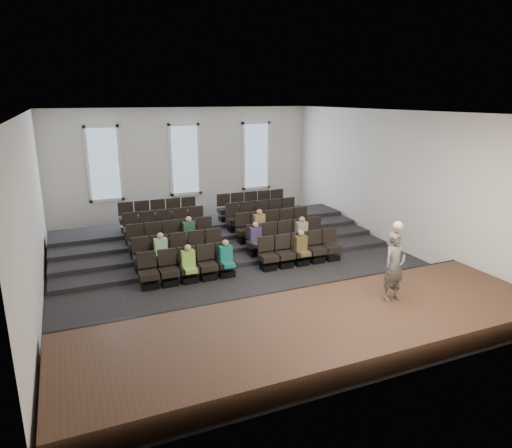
{
  "coord_description": "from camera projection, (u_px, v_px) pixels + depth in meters",
  "views": [
    {
      "loc": [
        -5.1,
        -13.28,
        5.45
      ],
      "look_at": [
        0.75,
        0.5,
        1.26
      ],
      "focal_mm": 32.0,
      "sensor_mm": 36.0,
      "label": 1
    }
  ],
  "objects": [
    {
      "name": "stage",
      "position": [
        320.0,
        329.0,
        10.57
      ],
      "size": [
        11.8,
        3.6,
        0.5
      ],
      "primitive_type": "cube",
      "color": "#3D241A",
      "rests_on": "ground"
    },
    {
      "name": "speaker",
      "position": [
        395.0,
        266.0,
        11.33
      ],
      "size": [
        0.67,
        0.46,
        1.76
      ],
      "primitive_type": "imported",
      "rotation": [
        0.0,
        0.0,
        0.06
      ],
      "color": "#54524F",
      "rests_on": "stage"
    },
    {
      "name": "wall_left",
      "position": [
        31.0,
        211.0,
        12.22
      ],
      "size": [
        0.04,
        14.0,
        5.0
      ],
      "primitive_type": "cube",
      "color": "silver",
      "rests_on": "ground"
    },
    {
      "name": "seating_rows",
      "position": [
        225.0,
        234.0,
        16.34
      ],
      "size": [
        6.8,
        4.7,
        1.67
      ],
      "color": "black",
      "rests_on": "ground"
    },
    {
      "name": "mic_stand",
      "position": [
        396.0,
        274.0,
        12.09
      ],
      "size": [
        0.23,
        0.23,
        1.38
      ],
      "color": "black",
      "rests_on": "stage"
    },
    {
      "name": "wall_front",
      "position": [
        380.0,
        265.0,
        8.26
      ],
      "size": [
        12.0,
        0.04,
        5.0
      ],
      "primitive_type": "cube",
      "color": "silver",
      "rests_on": "ground"
    },
    {
      "name": "stage_lip",
      "position": [
        286.0,
        299.0,
        12.14
      ],
      "size": [
        11.8,
        0.06,
        0.52
      ],
      "primitive_type": "cube",
      "color": "black",
      "rests_on": "ground"
    },
    {
      "name": "audience",
      "position": [
        237.0,
        241.0,
        15.22
      ],
      "size": [
        5.45,
        2.64,
        1.1
      ],
      "color": "#8BC64F",
      "rests_on": "seating_rows"
    },
    {
      "name": "ceiling",
      "position": [
        240.0,
        112.0,
        13.81
      ],
      "size": [
        12.0,
        14.0,
        0.02
      ],
      "primitive_type": "cube",
      "color": "white",
      "rests_on": "ground"
    },
    {
      "name": "wall_right",
      "position": [
        393.0,
        180.0,
        16.75
      ],
      "size": [
        0.04,
        14.0,
        5.0
      ],
      "primitive_type": "cube",
      "color": "silver",
      "rests_on": "ground"
    },
    {
      "name": "ground",
      "position": [
        241.0,
        266.0,
        15.16
      ],
      "size": [
        14.0,
        14.0,
        0.0
      ],
      "primitive_type": "plane",
      "color": "black",
      "rests_on": "ground"
    },
    {
      "name": "wall_back",
      "position": [
        185.0,
        164.0,
        20.71
      ],
      "size": [
        12.0,
        0.04,
        5.0
      ],
      "primitive_type": "cube",
      "color": "silver",
      "rests_on": "ground"
    },
    {
      "name": "risers",
      "position": [
        212.0,
        235.0,
        17.92
      ],
      "size": [
        11.8,
        4.8,
        0.6
      ],
      "color": "black",
      "rests_on": "ground"
    },
    {
      "name": "windows",
      "position": [
        185.0,
        160.0,
        20.59
      ],
      "size": [
        8.44,
        0.1,
        3.24
      ],
      "color": "white",
      "rests_on": "wall_back"
    }
  ]
}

